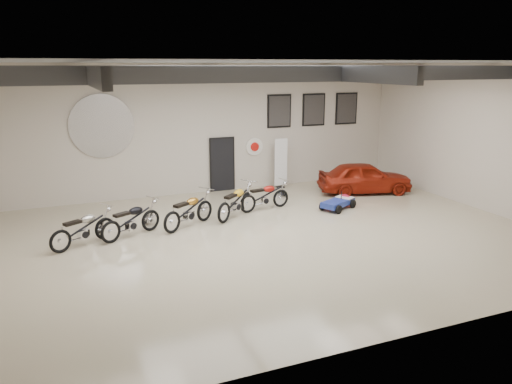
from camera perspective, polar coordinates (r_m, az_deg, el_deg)
name	(u,v)px	position (r m, az deg, el deg)	size (l,w,h in m)	color
floor	(272,237)	(14.73, 1.79, -5.22)	(16.00, 12.00, 0.01)	tan
ceiling	(273,62)	(13.88, 1.96, 14.62)	(16.00, 12.00, 0.01)	gray
back_wall	(209,129)	(19.65, -5.41, 7.17)	(16.00, 0.02, 5.00)	beige
right_wall	(486,138)	(18.82, 24.77, 5.61)	(0.02, 12.00, 5.00)	beige
ceiling_beams	(273,72)	(13.88, 1.95, 13.59)	(15.80, 11.80, 0.32)	#55575C
door	(222,165)	(19.99, -3.90, 3.11)	(0.92, 0.08, 2.10)	black
logo_plaque	(102,126)	(18.79, -17.20, 7.19)	(2.30, 0.06, 1.16)	silver
poster_left	(279,111)	(20.63, 2.67, 9.23)	(1.05, 0.08, 1.35)	black
poster_mid	(314,110)	(21.36, 6.61, 9.32)	(1.05, 0.08, 1.35)	black
poster_right	(346,108)	(22.18, 10.28, 9.37)	(1.05, 0.08, 1.35)	black
oil_sign	(254,147)	(20.36, -0.18, 5.20)	(0.72, 0.10, 0.72)	white
banner_stand	(281,164)	(20.47, 2.85, 3.22)	(0.54, 0.22, 1.98)	white
motorcycle_silver	(83,228)	(14.73, -19.19, -3.91)	(2.00, 0.62, 1.04)	silver
motorcycle_black	(131,220)	(15.09, -14.10, -3.07)	(2.03, 0.63, 1.06)	silver
motorcycle_gold	(189,210)	(15.65, -7.71, -2.05)	(2.11, 0.66, 1.10)	silver
motorcycle_yellow	(236,201)	(16.52, -2.33, -1.05)	(2.11, 0.65, 1.10)	silver
motorcycle_red	(265,196)	(17.35, 0.98, -0.42)	(1.96, 0.61, 1.02)	silver
go_kart	(340,200)	(17.84, 9.59, -0.89)	(1.68, 0.76, 0.61)	navy
vintage_car	(365,177)	(20.13, 12.32, 1.63)	(3.63, 1.46, 1.24)	maroon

